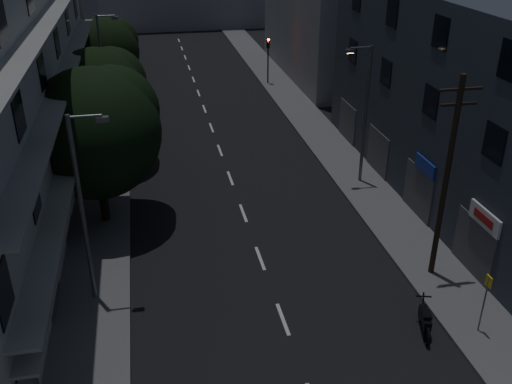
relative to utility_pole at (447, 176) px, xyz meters
name	(u,v)px	position (x,y,z in m)	size (l,w,h in m)	color
ground	(219,148)	(-7.25, 16.77, -4.87)	(160.00, 160.00, 0.00)	black
sidewalk_left	(107,155)	(-14.75, 16.77, -4.79)	(3.00, 90.00, 0.15)	#565659
sidewalk_right	(324,139)	(0.25, 16.77, -4.79)	(3.00, 90.00, 0.15)	#565659
lane_markings	(208,118)	(-7.25, 23.02, -4.86)	(0.15, 60.50, 0.01)	beige
building_right	(479,110)	(4.74, 5.77, 0.63)	(6.19, 28.00, 11.00)	#2B313A
building_far_right	(319,6)	(4.75, 33.77, 1.63)	(6.00, 20.00, 13.00)	slate
tree_near	(95,128)	(-14.39, 7.84, 0.30)	(6.50, 6.50, 8.01)	black
tree_mid	(99,93)	(-14.62, 15.20, -0.14)	(5.96, 5.96, 7.33)	black
tree_far	(105,49)	(-14.74, 28.62, -0.44)	(5.53, 5.53, 6.83)	black
traffic_signal_far_right	(268,51)	(-0.65, 31.19, -1.77)	(0.28, 0.37, 4.10)	black
traffic_signal_far_left	(118,55)	(-13.95, 32.25, -1.77)	(0.28, 0.37, 4.10)	black
street_lamp_left_near	(84,202)	(-14.56, 1.10, -0.27)	(1.51, 0.25, 8.00)	slate
street_lamp_right	(364,109)	(0.14, 9.69, -0.27)	(1.51, 0.25, 8.00)	#53565B
street_lamp_left_far	(104,66)	(-14.58, 22.48, -0.27)	(1.51, 0.25, 8.00)	slate
utility_pole	(447,176)	(0.00, 0.00, 0.00)	(1.80, 0.24, 9.00)	black
bus_stop_sign	(486,294)	(-0.06, -4.03, -2.98)	(0.06, 0.35, 2.52)	#595B60
motorcycle	(425,321)	(-2.07, -3.51, -4.34)	(0.85, 2.03, 1.34)	black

